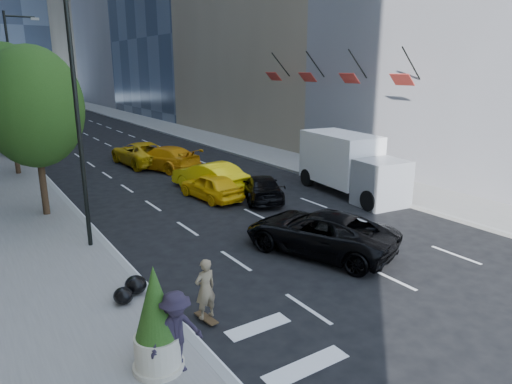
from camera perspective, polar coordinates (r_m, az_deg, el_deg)
ground at (r=17.69m, az=4.45°, el=-6.76°), size 160.00×160.00×0.00m
sidewalk_right at (r=47.84m, az=-8.22°, el=7.25°), size 4.00×120.00×0.15m
lamp_near at (r=17.35m, az=-21.10°, el=11.60°), size 2.13×0.22×10.00m
lamp_far at (r=35.12m, az=-27.82°, el=12.25°), size 2.13×0.22×10.00m
tree_near at (r=22.16m, az=-26.06°, el=9.48°), size 4.20×4.20×7.46m
tree_mid at (r=32.06m, az=-28.68°, el=11.12°), size 4.50×4.50×7.99m
facade_flags at (r=30.92m, az=9.12°, el=14.28°), size 1.85×13.30×2.05m
skateboarder at (r=12.47m, az=-6.35°, el=-12.42°), size 0.66×0.47×1.69m
black_sedan_lincoln at (r=16.99m, az=7.91°, el=-4.97°), size 4.52×6.21×1.57m
black_sedan_mercedes at (r=23.51m, az=0.70°, el=0.55°), size 3.48×4.80×1.29m
taxi_a at (r=23.74m, az=-5.64°, el=0.74°), size 2.08×4.24×1.39m
taxi_b at (r=25.34m, az=-5.86°, el=1.93°), size 2.63×5.16×1.62m
taxi_c at (r=33.19m, az=-14.21°, el=4.72°), size 3.02×5.97×1.62m
taxi_d at (r=31.13m, az=-11.45°, el=4.19°), size 3.98×5.95×1.60m
city_bus at (r=44.94m, az=-26.60°, el=7.51°), size 5.22×13.20×3.58m
box_truck at (r=24.95m, az=11.67°, el=3.38°), size 3.13×6.87×3.18m
pedestrian_c at (r=10.42m, az=-9.96°, el=-16.93°), size 1.30×0.82×1.92m
planter_shrub at (r=10.49m, az=-12.37°, el=-15.45°), size 1.03×1.03×2.47m
garbage_bags at (r=14.03m, az=-15.38°, el=-11.61°), size 1.10×1.06×0.54m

